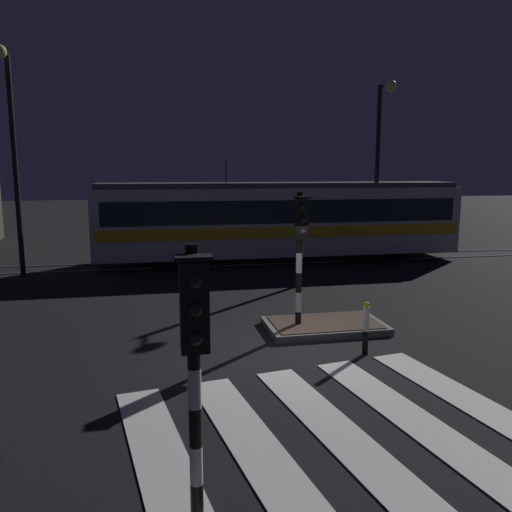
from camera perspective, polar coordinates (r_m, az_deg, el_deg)
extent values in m
plane|color=black|center=(10.88, 2.65, -10.59)|extent=(120.00, 120.00, 0.00)
cube|color=#59595E|center=(20.37, -4.21, -1.10)|extent=(80.00, 0.12, 0.03)
cube|color=#59595E|center=(21.77, -4.70, -0.43)|extent=(80.00, 0.12, 0.03)
cube|color=silver|center=(7.17, -10.17, -21.88)|extent=(1.44, 4.79, 0.02)
cube|color=silver|center=(7.45, -0.02, -20.42)|extent=(1.44, 4.79, 0.02)
cube|color=silver|center=(7.93, 8.96, -18.60)|extent=(1.44, 4.79, 0.02)
cube|color=silver|center=(8.56, 16.60, -16.68)|extent=(1.44, 4.79, 0.02)
cube|color=silver|center=(9.32, 22.97, -14.82)|extent=(1.44, 4.79, 0.02)
cube|color=slate|center=(12.46, 7.61, -7.67)|extent=(2.77, 1.65, 0.16)
cube|color=#4C382D|center=(12.43, 7.62, -7.27)|extent=(2.49, 1.49, 0.02)
cylinder|color=black|center=(12.22, 4.68, -7.20)|extent=(0.14, 0.14, 0.46)
cylinder|color=white|center=(12.10, 4.71, -5.09)|extent=(0.14, 0.14, 0.46)
cylinder|color=black|center=(11.99, 4.74, -2.94)|extent=(0.14, 0.14, 0.46)
cylinder|color=white|center=(11.90, 4.77, -0.76)|extent=(0.14, 0.14, 0.46)
cylinder|color=black|center=(11.83, 4.80, 1.46)|extent=(0.14, 0.14, 0.46)
cylinder|color=white|center=(11.77, 4.83, 3.70)|extent=(0.14, 0.14, 0.46)
cylinder|color=black|center=(11.74, 4.86, 5.95)|extent=(0.14, 0.14, 0.46)
cube|color=black|center=(11.60, 5.07, 4.09)|extent=(0.28, 0.20, 0.90)
sphere|color=black|center=(11.47, 5.25, 5.43)|extent=(0.14, 0.14, 0.14)
sphere|color=black|center=(11.50, 5.23, 4.04)|extent=(0.14, 0.14, 0.14)
sphere|color=black|center=(11.53, 5.21, 2.65)|extent=(0.14, 0.14, 0.14)
cube|color=black|center=(11.57, 5.11, 6.51)|extent=(0.36, 0.24, 0.04)
cylinder|color=black|center=(6.15, -6.54, -25.39)|extent=(0.14, 0.14, 0.43)
cylinder|color=white|center=(5.91, -6.62, -21.96)|extent=(0.14, 0.14, 0.43)
cylinder|color=black|center=(5.70, -6.71, -18.27)|extent=(0.14, 0.14, 0.43)
cylinder|color=white|center=(5.52, -6.80, -14.31)|extent=(0.14, 0.14, 0.43)
cylinder|color=black|center=(5.36, -6.89, -10.10)|extent=(0.14, 0.14, 0.43)
cylinder|color=white|center=(5.23, -6.98, -5.66)|extent=(0.14, 0.14, 0.43)
cylinder|color=black|center=(5.14, -7.08, -1.02)|extent=(0.14, 0.14, 0.43)
cube|color=black|center=(5.06, -6.83, -5.66)|extent=(0.28, 0.20, 0.90)
sphere|color=black|center=(4.88, -6.79, -2.82)|extent=(0.14, 0.14, 0.14)
sphere|color=black|center=(4.95, -6.73, -5.98)|extent=(0.14, 0.14, 0.14)
sphere|color=black|center=(5.03, -6.67, -9.06)|extent=(0.14, 0.14, 0.14)
cube|color=black|center=(4.95, -6.94, -0.18)|extent=(0.36, 0.24, 0.04)
cylinder|color=black|center=(21.68, 13.22, 8.67)|extent=(0.18, 0.18, 7.07)
cylinder|color=black|center=(21.52, 14.10, 17.81)|extent=(0.10, 0.90, 0.10)
sphere|color=#F9E08C|center=(21.10, 14.64, 17.74)|extent=(0.44, 0.44, 0.44)
cylinder|color=black|center=(19.84, -25.07, 8.80)|extent=(0.18, 0.18, 7.63)
cylinder|color=black|center=(19.77, -26.17, 19.59)|extent=(0.10, 0.90, 0.10)
cube|color=silver|center=(21.33, 2.69, 3.96)|extent=(14.86, 2.50, 2.70)
cube|color=yellow|center=(20.15, 3.56, 2.63)|extent=(14.56, 0.04, 0.44)
cube|color=yellow|center=(22.60, 1.89, 3.38)|extent=(14.56, 0.04, 0.44)
cube|color=black|center=(20.08, 3.58, 4.90)|extent=(14.11, 0.03, 0.90)
cube|color=#4C4C51|center=(21.25, 2.72, 7.85)|extent=(14.56, 2.30, 0.20)
cylinder|color=#262628|center=(20.80, -3.31, 9.19)|extent=(0.08, 0.08, 1.00)
cube|color=black|center=(22.87, 12.63, 0.26)|extent=(2.20, 2.00, 0.35)
cube|color=black|center=(20.92, -8.26, -0.45)|extent=(2.20, 2.00, 0.35)
sphere|color=#F9F2CC|center=(24.31, 20.06, 3.12)|extent=(0.24, 0.24, 0.24)
cylinder|color=black|center=(10.90, 11.99, -9.37)|extent=(0.12, 0.12, 0.50)
cylinder|color=white|center=(10.75, 12.08, -6.84)|extent=(0.12, 0.12, 0.50)
sphere|color=yellow|center=(10.67, 12.13, -5.29)|extent=(0.12, 0.12, 0.12)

